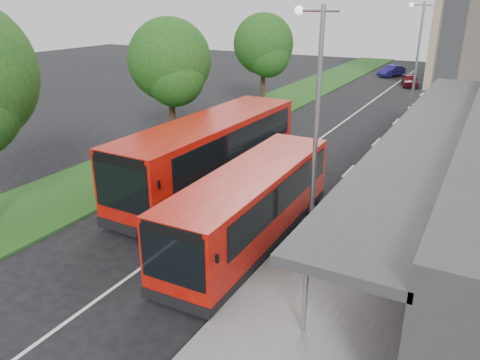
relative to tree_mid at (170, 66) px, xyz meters
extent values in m
plane|color=black|center=(7.01, -9.05, -4.81)|extent=(120.00, 120.00, 0.00)
cube|color=slate|center=(13.01, 10.95, -4.74)|extent=(5.00, 80.00, 0.15)
cube|color=#1E4E19|center=(0.01, 10.95, -4.76)|extent=(5.00, 80.00, 0.10)
cube|color=silver|center=(7.01, 5.95, -4.81)|extent=(0.12, 70.00, 0.01)
cube|color=silver|center=(10.31, -11.05, -4.81)|extent=(0.12, 2.00, 0.01)
cube|color=silver|center=(10.31, -5.05, -4.81)|extent=(0.12, 2.00, 0.01)
cube|color=silver|center=(10.31, 0.95, -4.81)|extent=(0.12, 2.00, 0.01)
cube|color=silver|center=(10.31, 6.95, -4.81)|extent=(0.12, 2.00, 0.01)
cube|color=silver|center=(10.31, 12.95, -4.81)|extent=(0.12, 2.00, 0.01)
cube|color=silver|center=(10.31, 18.95, -4.81)|extent=(0.12, 2.00, 0.01)
cube|color=silver|center=(10.31, 24.95, -4.81)|extent=(0.12, 2.00, 0.01)
cube|color=silver|center=(10.31, 30.95, -4.81)|extent=(0.12, 2.00, 0.01)
cube|color=silver|center=(10.31, 36.95, -4.81)|extent=(0.12, 2.00, 0.01)
cube|color=black|center=(15.49, -1.05, -3.21)|extent=(0.06, 24.00, 2.20)
cube|color=#303033|center=(14.21, -1.05, -1.51)|extent=(2.80, 26.00, 0.25)
cylinder|color=#919599|center=(12.91, -12.05, -3.16)|extent=(0.12, 0.12, 3.30)
cylinder|color=#919599|center=(12.91, 9.95, -3.16)|extent=(0.12, 0.12, 3.30)
cylinder|color=#321D14|center=(0.01, -0.05, -2.99)|extent=(0.36, 0.36, 3.64)
sphere|color=#134A15|center=(0.01, -0.05, 0.32)|extent=(4.64, 4.64, 4.64)
sphere|color=#134A15|center=(0.61, -0.45, -0.51)|extent=(3.31, 3.31, 3.31)
sphere|color=#134A15|center=(-0.49, 0.45, -0.26)|extent=(3.64, 3.64, 3.64)
cylinder|color=#321D14|center=(0.01, 11.95, -3.00)|extent=(0.36, 0.36, 3.62)
sphere|color=#134A15|center=(0.01, 11.95, 0.29)|extent=(4.61, 4.61, 4.61)
sphere|color=#134A15|center=(0.61, 11.55, -0.53)|extent=(3.29, 3.29, 3.29)
sphere|color=#134A15|center=(-0.49, 12.45, -0.28)|extent=(3.62, 3.62, 3.62)
cylinder|color=#919599|center=(11.21, -7.05, -0.66)|extent=(0.16, 0.16, 8.00)
cylinder|color=#919599|center=(11.01, -7.05, 3.14)|extent=(1.40, 0.10, 0.10)
sphere|color=silver|center=(10.41, -7.05, 3.14)|extent=(0.28, 0.28, 0.28)
cylinder|color=#919599|center=(11.21, 12.95, -0.66)|extent=(0.16, 0.16, 8.00)
cylinder|color=#919599|center=(11.01, 12.95, 3.14)|extent=(1.40, 0.10, 0.10)
sphere|color=silver|center=(10.41, 12.95, 3.14)|extent=(0.28, 0.28, 0.28)
cube|color=red|center=(9.34, -8.07, -3.28)|extent=(2.45, 9.65, 2.43)
cube|color=black|center=(9.34, -8.07, -4.46)|extent=(2.47, 9.67, 0.27)
cube|color=black|center=(9.42, -12.90, -3.03)|extent=(2.06, 0.08, 1.60)
cube|color=black|center=(9.26, -3.25, -2.89)|extent=(2.02, 0.08, 1.19)
cube|color=black|center=(8.17, -7.82, -2.84)|extent=(0.18, 8.24, 1.10)
cube|color=black|center=(10.50, -7.78, -2.84)|extent=(0.18, 8.24, 1.10)
cube|color=black|center=(9.42, -12.91, -4.45)|extent=(2.29, 0.12, 0.32)
cube|color=black|center=(9.42, -12.91, -2.25)|extent=(1.92, 0.07, 0.32)
cube|color=black|center=(8.13, -12.72, -2.80)|extent=(0.08, 0.08, 0.23)
cube|color=black|center=(10.69, -12.68, -2.80)|extent=(0.08, 0.08, 0.23)
cylinder|color=black|center=(8.43, -11.20, -4.40)|extent=(0.29, 0.83, 0.82)
cylinder|color=black|center=(10.35, -11.17, -4.40)|extent=(0.29, 0.83, 0.82)
cylinder|color=black|center=(8.33, -4.98, -4.40)|extent=(0.29, 0.83, 0.82)
cylinder|color=black|center=(10.25, -4.95, -4.40)|extent=(0.29, 0.83, 0.82)
cube|color=red|center=(5.39, -4.47, -2.97)|extent=(3.00, 11.58, 2.91)
cube|color=black|center=(5.39, -4.47, -4.40)|extent=(3.02, 11.60, 0.33)
cube|color=black|center=(5.26, -10.25, -2.67)|extent=(2.47, 0.10, 1.92)
cube|color=black|center=(5.52, 1.31, -2.51)|extent=(2.41, 0.10, 1.43)
cube|color=black|center=(4.01, -4.11, -2.45)|extent=(0.27, 9.87, 1.32)
cube|color=black|center=(6.79, -4.17, -2.45)|extent=(0.27, 9.87, 1.32)
cube|color=black|center=(5.26, -10.26, -4.37)|extent=(2.74, 0.14, 0.38)
cube|color=black|center=(5.26, -10.26, -1.74)|extent=(2.30, 0.09, 0.38)
cube|color=black|center=(3.73, -9.97, -2.40)|extent=(0.08, 0.08, 0.27)
cube|color=black|center=(6.80, -10.04, -2.40)|extent=(0.08, 0.08, 0.27)
cylinder|color=black|center=(4.16, -8.17, -4.32)|extent=(0.35, 0.99, 0.99)
cylinder|color=black|center=(6.46, -8.22, -4.32)|extent=(0.35, 0.99, 0.99)
cylinder|color=black|center=(4.32, -0.71, -4.32)|extent=(0.35, 0.99, 0.99)
cylinder|color=black|center=(6.63, -0.76, -4.32)|extent=(0.35, 0.99, 0.99)
cylinder|color=#372316|center=(13.05, 1.58, -4.16)|extent=(0.68, 0.68, 1.00)
cylinder|color=#FFEF0D|center=(11.70, 8.00, -4.21)|extent=(0.16, 0.16, 0.91)
imported|color=#530B16|center=(8.48, 28.84, -4.20)|extent=(2.35, 3.86, 1.23)
imported|color=navy|center=(5.43, 34.76, -4.19)|extent=(2.66, 3.98, 1.24)
camera|label=1|loc=(16.25, -21.63, 3.45)|focal=35.00mm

